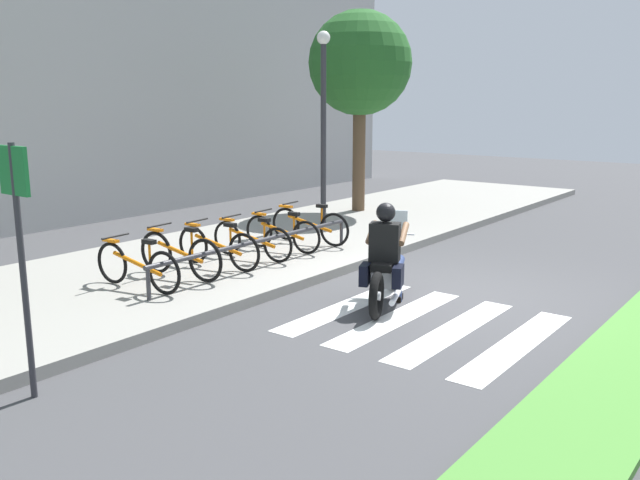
{
  "coord_description": "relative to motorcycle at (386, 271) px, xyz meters",
  "views": [
    {
      "loc": [
        -8.58,
        -4.26,
        2.77
      ],
      "look_at": [
        -1.36,
        1.27,
        0.88
      ],
      "focal_mm": 37.62,
      "sensor_mm": 36.0,
      "label": 1
    }
  ],
  "objects": [
    {
      "name": "street_sign",
      "position": [
        -4.63,
        1.04,
        1.2
      ],
      "size": [
        0.06,
        0.44,
        2.41
      ],
      "color": "#2D2D33",
      "rests_on": "ground"
    },
    {
      "name": "motorcycle",
      "position": [
        0.0,
        0.0,
        0.0
      ],
      "size": [
        1.98,
        0.98,
        1.22
      ],
      "color": "black",
      "rests_on": "ground"
    },
    {
      "name": "street_lamp",
      "position": [
        3.75,
        3.94,
        2.09
      ],
      "size": [
        0.28,
        0.28,
        4.18
      ],
      "color": "#2D2D33",
      "rests_on": "ground"
    },
    {
      "name": "crosswalk_stripe_1",
      "position": [
        -0.49,
        -1.28,
        -0.45
      ],
      "size": [
        2.8,
        0.4,
        0.01
      ],
      "primitive_type": "cube",
      "color": "white",
      "rests_on": "ground"
    },
    {
      "name": "bicycle_3",
      "position": [
        0.35,
        2.88,
        0.03
      ],
      "size": [
        0.48,
        1.67,
        0.72
      ],
      "color": "black",
      "rests_on": "sidewalk"
    },
    {
      "name": "ground_plane",
      "position": [
        0.88,
        -0.48,
        -0.46
      ],
      "size": [
        48.0,
        48.0,
        0.0
      ],
      "primitive_type": "plane",
      "color": "#424244"
    },
    {
      "name": "building_backdrop",
      "position": [
        0.88,
        9.24,
        3.32
      ],
      "size": [
        24.0,
        1.2,
        7.55
      ],
      "primitive_type": "cube",
      "color": "#A2A2A2",
      "rests_on": "ground"
    },
    {
      "name": "bicycle_1",
      "position": [
        -1.22,
        2.87,
        0.05
      ],
      "size": [
        0.48,
        1.66,
        0.79
      ],
      "color": "black",
      "rests_on": "sidewalk"
    },
    {
      "name": "bicycle_2",
      "position": [
        -0.43,
        2.87,
        0.04
      ],
      "size": [
        0.48,
        1.68,
        0.75
      ],
      "color": "black",
      "rests_on": "sidewalk"
    },
    {
      "name": "crosswalk_stripe_0",
      "position": [
        -0.49,
        -2.08,
        -0.45
      ],
      "size": [
        2.8,
        0.4,
        0.01
      ],
      "primitive_type": "cube",
      "color": "white",
      "rests_on": "ground"
    },
    {
      "name": "rider",
      "position": [
        -0.07,
        -0.03,
        0.36
      ],
      "size": [
        0.75,
        0.69,
        1.43
      ],
      "color": "black",
      "rests_on": "ground"
    },
    {
      "name": "crosswalk_stripe_3",
      "position": [
        -0.49,
        0.32,
        -0.45
      ],
      "size": [
        2.8,
        0.4,
        0.01
      ],
      "primitive_type": "cube",
      "color": "white",
      "rests_on": "ground"
    },
    {
      "name": "bike_rack",
      "position": [
        -0.04,
        2.32,
        0.11
      ],
      "size": [
        4.51,
        0.07,
        0.49
      ],
      "color": "#333338",
      "rests_on": "sidewalk"
    },
    {
      "name": "crosswalk_stripe_2",
      "position": [
        -0.49,
        -0.48,
        -0.45
      ],
      "size": [
        2.8,
        0.4,
        0.01
      ],
      "primitive_type": "cube",
      "color": "white",
      "rests_on": "ground"
    },
    {
      "name": "bicycle_4",
      "position": [
        1.13,
        2.88,
        0.02
      ],
      "size": [
        0.48,
        1.62,
        0.71
      ],
      "color": "black",
      "rests_on": "sidewalk"
    },
    {
      "name": "bicycle_5",
      "position": [
        1.91,
        2.87,
        0.04
      ],
      "size": [
        0.48,
        1.71,
        0.76
      ],
      "color": "black",
      "rests_on": "sidewalk"
    },
    {
      "name": "bicycle_0",
      "position": [
        -2.0,
        2.87,
        0.04
      ],
      "size": [
        0.48,
        1.66,
        0.74
      ],
      "color": "black",
      "rests_on": "sidewalk"
    },
    {
      "name": "sidewalk",
      "position": [
        0.88,
        3.54,
        -0.38
      ],
      "size": [
        24.0,
        4.4,
        0.15
      ],
      "primitive_type": "cube",
      "color": "gray",
      "rests_on": "ground"
    },
    {
      "name": "tree_near_rack",
      "position": [
        5.69,
        4.34,
        3.14
      ],
      "size": [
        2.43,
        2.43,
        4.85
      ],
      "color": "brown",
      "rests_on": "ground"
    }
  ]
}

